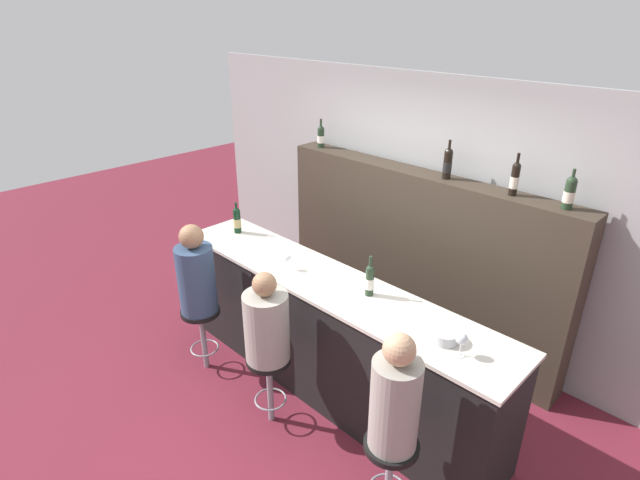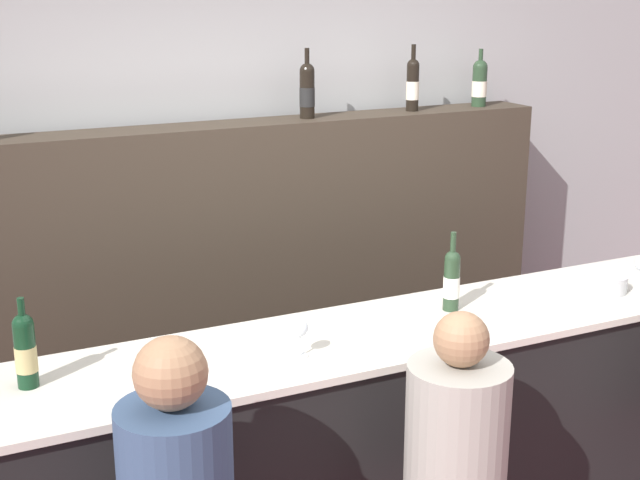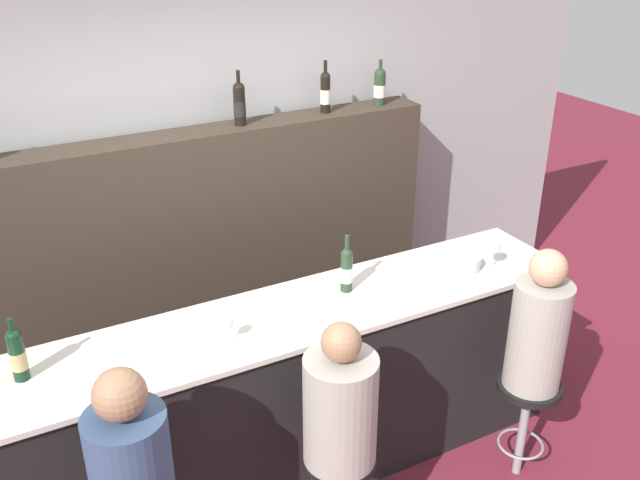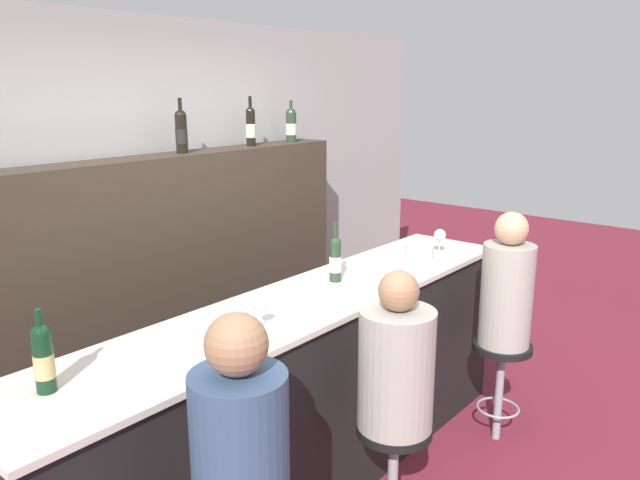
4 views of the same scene
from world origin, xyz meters
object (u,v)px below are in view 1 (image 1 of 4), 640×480
wine_glass_0 (288,258)px  bar_stool_left (202,323)px  wine_bottle_counter_0 (237,220)px  wine_bottle_backbar_3 (570,192)px  guest_seated_middle (266,324)px  bar_stool_right (390,459)px  guest_seated_right (395,399)px  wine_glass_1 (462,340)px  metal_bowl (445,336)px  wine_bottle_backbar_2 (515,178)px  wine_bottle_backbar_0 (321,136)px  guest_seated_left (196,275)px  bar_stool_middle (269,371)px  wine_bottle_counter_1 (370,280)px  wine_bottle_backbar_1 (448,163)px

wine_glass_0 → bar_stool_left: wine_glass_0 is taller
wine_bottle_counter_0 → wine_bottle_backbar_3: 2.93m
wine_bottle_backbar_3 → guest_seated_middle: bearing=-126.2°
bar_stool_right → guest_seated_right: 0.50m
wine_glass_1 → metal_bowl: 0.18m
guest_seated_middle → bar_stool_right: (1.21, 0.00, -0.45)m
guest_seated_middle → wine_bottle_backbar_2: bearing=63.4°
wine_bottle_backbar_0 → guest_seated_middle: 2.41m
wine_bottle_backbar_0 → bar_stool_right: (2.46, -1.85, -1.37)m
wine_bottle_backbar_2 → guest_seated_right: 2.07m
guest_seated_left → metal_bowl: bearing=15.4°
wine_bottle_backbar_2 → guest_seated_right: bearing=-81.4°
wine_bottle_counter_0 → bar_stool_middle: 1.61m
guest_seated_left → guest_seated_right: bearing=0.0°
wine_bottle_counter_0 → guest_seated_left: (0.30, -0.69, -0.23)m
wine_bottle_counter_1 → guest_seated_right: guest_seated_right is taller
wine_bottle_backbar_3 → wine_bottle_backbar_0: bearing=180.0°
metal_bowl → bar_stool_right: 0.86m
wine_bottle_counter_1 → bar_stool_right: wine_bottle_counter_1 is taller
metal_bowl → bar_stool_middle: 1.45m
wine_bottle_backbar_0 → guest_seated_left: 2.06m
wine_bottle_counter_0 → wine_bottle_backbar_2: 2.56m
wine_bottle_backbar_3 → wine_glass_0: 2.25m
wine_bottle_backbar_0 → wine_bottle_backbar_2: bearing=-0.0°
wine_glass_0 → guest_seated_left: guest_seated_left is taller
wine_bottle_counter_1 → wine_bottle_backbar_1: (-0.11, 1.16, 0.66)m
wine_bottle_counter_0 → guest_seated_middle: bearing=-28.6°
wine_bottle_counter_0 → bar_stool_middle: wine_bottle_counter_0 is taller
metal_bowl → bar_stool_right: metal_bowl is taller
wine_bottle_counter_1 → guest_seated_middle: size_ratio=0.45×
wine_bottle_backbar_1 → guest_seated_middle: 2.10m
wine_bottle_counter_1 → wine_bottle_backbar_0: wine_bottle_backbar_0 is taller
guest_seated_left → guest_seated_middle: size_ratio=1.11×
wine_bottle_counter_0 → wine_glass_1: (2.58, -0.17, -0.01)m
wine_bottle_backbar_0 → wine_bottle_backbar_1: 1.56m
guest_seated_middle → guest_seated_right: (1.21, 0.00, 0.05)m
wine_glass_0 → wine_glass_1: 1.65m
wine_bottle_counter_0 → wine_bottle_backbar_2: size_ratio=0.91×
wine_bottle_backbar_1 → guest_seated_middle: (-0.31, -1.85, -0.93)m
wine_bottle_backbar_1 → wine_glass_1: wine_bottle_backbar_1 is taller
bar_stool_left → bar_stool_middle: size_ratio=1.00×
wine_bottle_counter_1 → wine_bottle_backbar_2: 1.43m
bar_stool_left → bar_stool_middle: 0.96m
wine_bottle_backbar_1 → bar_stool_middle: bearing=-99.6°
wine_bottle_backbar_3 → metal_bowl: 1.48m
metal_bowl → wine_bottle_backbar_0: bearing=152.4°
wine_bottle_backbar_0 → guest_seated_middle: (1.25, -1.85, -0.91)m
wine_bottle_backbar_1 → bar_stool_right: (0.89, -1.85, -1.39)m
wine_bottle_counter_0 → guest_seated_right: (2.47, -0.69, -0.23)m
wine_bottle_backbar_0 → wine_glass_0: bearing=-55.4°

